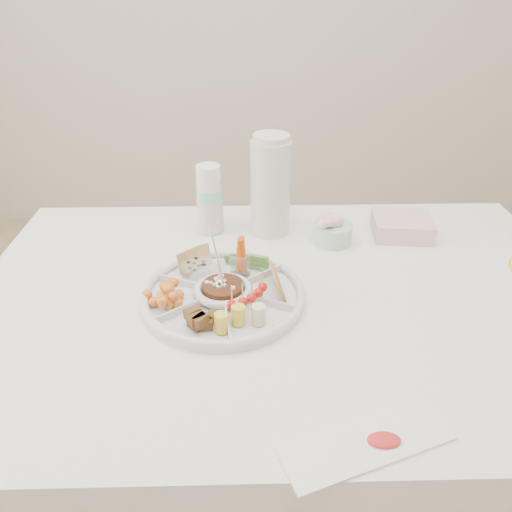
{
  "coord_description": "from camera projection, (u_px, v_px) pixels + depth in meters",
  "views": [
    {
      "loc": [
        -0.09,
        -0.99,
        1.45
      ],
      "look_at": [
        -0.06,
        0.08,
        0.82
      ],
      "focal_mm": 35.0,
      "sensor_mm": 36.0,
      "label": 1
    }
  ],
  "objects": [
    {
      "name": "floor",
      "position": [
        276.0,
        489.0,
        1.59
      ],
      "size": [
        4.0,
        4.0,
        0.0
      ],
      "primitive_type": "plane",
      "color": "tan",
      "rests_on": "ground"
    },
    {
      "name": "dining_table",
      "position": [
        279.0,
        405.0,
        1.4
      ],
      "size": [
        1.52,
        1.02,
        0.76
      ],
      "primitive_type": "cube",
      "color": "white",
      "rests_on": "floor"
    },
    {
      "name": "party_tray",
      "position": [
        223.0,
        293.0,
        1.17
      ],
      "size": [
        0.5,
        0.5,
        0.04
      ],
      "primitive_type": "cylinder",
      "rotation": [
        0.0,
        0.0,
        -0.41
      ],
      "color": "silver",
      "rests_on": "dining_table"
    },
    {
      "name": "bean_dip",
      "position": [
        223.0,
        290.0,
        1.17
      ],
      "size": [
        0.13,
        0.13,
        0.04
      ],
      "primitive_type": "cylinder",
      "rotation": [
        0.0,
        0.0,
        -0.41
      ],
      "color": "black",
      "rests_on": "party_tray"
    },
    {
      "name": "tortillas",
      "position": [
        278.0,
        281.0,
        1.18
      ],
      "size": [
        0.12,
        0.12,
        0.05
      ],
      "primitive_type": null,
      "rotation": [
        0.0,
        0.0,
        -0.41
      ],
      "color": "#BC8C3C",
      "rests_on": "party_tray"
    },
    {
      "name": "carrot_cucumber",
      "position": [
        245.0,
        252.0,
        1.26
      ],
      "size": [
        0.14,
        0.14,
        0.1
      ],
      "primitive_type": null,
      "rotation": [
        0.0,
        0.0,
        -0.41
      ],
      "color": "#DE4E08",
      "rests_on": "party_tray"
    },
    {
      "name": "pita_raisins",
      "position": [
        193.0,
        262.0,
        1.25
      ],
      "size": [
        0.15,
        0.15,
        0.06
      ],
      "primitive_type": null,
      "rotation": [
        0.0,
        0.0,
        -0.41
      ],
      "color": "#EAA55E",
      "rests_on": "party_tray"
    },
    {
      "name": "cherries",
      "position": [
        167.0,
        292.0,
        1.15
      ],
      "size": [
        0.14,
        0.14,
        0.04
      ],
      "primitive_type": null,
      "rotation": [
        0.0,
        0.0,
        -0.41
      ],
      "color": "#EF5A10",
      "rests_on": "party_tray"
    },
    {
      "name": "granola_chunks",
      "position": [
        197.0,
        320.0,
        1.06
      ],
      "size": [
        0.12,
        0.12,
        0.04
      ],
      "primitive_type": null,
      "rotation": [
        0.0,
        0.0,
        -0.41
      ],
      "color": "brown",
      "rests_on": "party_tray"
    },
    {
      "name": "banana_tomato",
      "position": [
        257.0,
        306.0,
        1.07
      ],
      "size": [
        0.13,
        0.13,
        0.08
      ],
      "primitive_type": null,
      "rotation": [
        0.0,
        0.0,
        -0.41
      ],
      "color": "#D9CE79",
      "rests_on": "party_tray"
    },
    {
      "name": "cup_stack",
      "position": [
        209.0,
        198.0,
        1.44
      ],
      "size": [
        0.09,
        0.09,
        0.21
      ],
      "primitive_type": "cylinder",
      "rotation": [
        0.0,
        0.0,
        0.16
      ],
      "color": "white",
      "rests_on": "dining_table"
    },
    {
      "name": "thermos",
      "position": [
        271.0,
        184.0,
        1.42
      ],
      "size": [
        0.12,
        0.12,
        0.3
      ],
      "primitive_type": "cylinder",
      "rotation": [
        0.0,
        0.0,
        -0.04
      ],
      "color": "beige",
      "rests_on": "dining_table"
    },
    {
      "name": "flower_bowl",
      "position": [
        333.0,
        229.0,
        1.41
      ],
      "size": [
        0.13,
        0.13,
        0.08
      ],
      "primitive_type": "cylinder",
      "rotation": [
        0.0,
        0.0,
        0.19
      ],
      "color": "silver",
      "rests_on": "dining_table"
    },
    {
      "name": "napkin_stack",
      "position": [
        402.0,
        226.0,
        1.46
      ],
      "size": [
        0.18,
        0.16,
        0.06
      ],
      "primitive_type": "cube",
      "rotation": [
        0.0,
        0.0,
        -0.11
      ],
      "color": "beige",
      "rests_on": "dining_table"
    },
    {
      "name": "placemat",
      "position": [
        366.0,
        443.0,
        0.83
      ],
      "size": [
        0.31,
        0.19,
        0.01
      ],
      "primitive_type": "cube",
      "rotation": [
        0.0,
        0.0,
        0.35
      ],
      "color": "white",
      "rests_on": "dining_table"
    }
  ]
}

